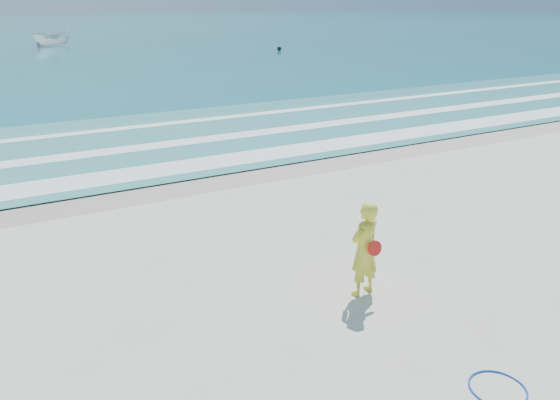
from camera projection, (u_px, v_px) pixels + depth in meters
ground at (380, 351)px, 8.04m from camera, size 400.00×400.00×0.00m
wet_sand at (178, 183)px, 15.42m from camera, size 400.00×2.40×0.00m
shallow at (131, 143)px, 19.50m from camera, size 400.00×10.00×0.01m
foam_near at (163, 169)px, 16.47m from camera, size 400.00×1.40×0.01m
foam_mid at (137, 148)px, 18.84m from camera, size 400.00×0.90×0.01m
foam_far at (114, 129)px, 21.55m from camera, size 400.00×0.60×0.01m
hoop at (498, 388)px, 7.26m from camera, size 0.96×0.96×0.03m
boat at (53, 38)px, 59.48m from camera, size 4.65×3.10×1.68m
buoy at (279, 48)px, 54.45m from camera, size 0.43×0.43×0.43m
woman at (364, 249)px, 9.35m from camera, size 0.69×0.52×1.71m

